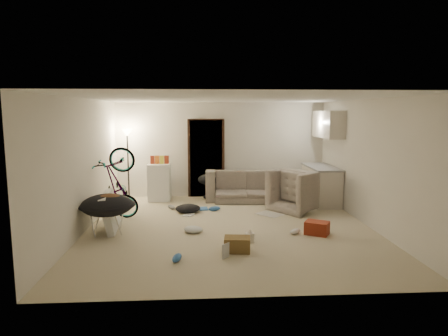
{
  "coord_description": "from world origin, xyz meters",
  "views": [
    {
      "loc": [
        -0.58,
        -7.58,
        2.25
      ],
      "look_at": [
        -0.07,
        0.6,
        1.09
      ],
      "focal_mm": 32.0,
      "sensor_mm": 36.0,
      "label": 1
    }
  ],
  "objects": [
    {
      "name": "wall_back",
      "position": [
        0.0,
        3.01,
        1.25
      ],
      "size": [
        5.5,
        0.02,
        2.5
      ],
      "primitive_type": "cube",
      "color": "silver",
      "rests_on": "floor"
    },
    {
      "name": "newspaper",
      "position": [
        0.97,
        0.95,
        0.0
      ],
      "size": [
        0.68,
        0.69,
        0.01
      ],
      "primitive_type": "cube",
      "rotation": [
        0.0,
        0.0,
        0.75
      ],
      "color": "beige",
      "rests_on": "floor"
    },
    {
      "name": "hoodie",
      "position": [
        -2.25,
        -0.25,
        0.64
      ],
      "size": [
        0.59,
        0.55,
        0.22
      ],
      "primitive_type": "ellipsoid",
      "rotation": [
        0.0,
        0.0,
        0.37
      ],
      "color": "#4E2F1B",
      "rests_on": "saucer_chair"
    },
    {
      "name": "wall_front",
      "position": [
        0.0,
        -3.01,
        1.25
      ],
      "size": [
        5.5,
        0.02,
        2.5
      ],
      "primitive_type": "cube",
      "color": "silver",
      "rests_on": "floor"
    },
    {
      "name": "floor",
      "position": [
        0.0,
        0.0,
        -0.01
      ],
      "size": [
        5.5,
        6.0,
        0.02
      ],
      "primitive_type": "cube",
      "color": "beige",
      "rests_on": "ground"
    },
    {
      "name": "snack_box_2",
      "position": [
        -1.53,
        2.55,
        1.0
      ],
      "size": [
        0.1,
        0.07,
        0.3
      ],
      "primitive_type": "cube",
      "rotation": [
        0.0,
        0.0,
        -0.02
      ],
      "color": "gold",
      "rests_on": "mini_fridge"
    },
    {
      "name": "book_white",
      "position": [
        -0.83,
        0.95,
        0.01
      ],
      "size": [
        0.29,
        0.31,
        0.02
      ],
      "primitive_type": "cube",
      "rotation": [
        0.0,
        0.0,
        -0.49
      ],
      "color": "silver",
      "rests_on": "floor"
    },
    {
      "name": "armchair",
      "position": [
        1.8,
        1.37,
        0.34
      ],
      "size": [
        1.37,
        1.4,
        0.69
      ],
      "primitive_type": "imported",
      "rotation": [
        0.0,
        0.0,
        2.19
      ],
      "color": "#39413A",
      "rests_on": "floor"
    },
    {
      "name": "snack_box_1",
      "position": [
        -1.65,
        2.55,
        1.0
      ],
      "size": [
        0.12,
        0.1,
        0.3
      ],
      "primitive_type": "cube",
      "rotation": [
        0.0,
        0.0,
        -0.31
      ],
      "color": "#C66018",
      "rests_on": "mini_fridge"
    },
    {
      "name": "sofa",
      "position": [
        0.61,
        2.45,
        0.3
      ],
      "size": [
        2.09,
        0.92,
        0.6
      ],
      "primitive_type": "imported",
      "rotation": [
        0.0,
        0.0,
        3.08
      ],
      "color": "#39413A",
      "rests_on": "floor"
    },
    {
      "name": "doorway",
      "position": [
        -0.4,
        2.97,
        1.02
      ],
      "size": [
        0.85,
        0.1,
        2.04
      ],
      "primitive_type": "cube",
      "color": "black",
      "rests_on": "floor"
    },
    {
      "name": "juicer",
      "position": [
        0.28,
        -0.92,
        0.1
      ],
      "size": [
        0.16,
        0.16,
        0.23
      ],
      "color": "silver",
      "rests_on": "floor"
    },
    {
      "name": "shoe_4",
      "position": [
        1.18,
        -0.51,
        0.05
      ],
      "size": [
        0.28,
        0.26,
        0.1
      ],
      "primitive_type": "ellipsoid",
      "rotation": [
        0.0,
        0.0,
        0.68
      ],
      "color": "white",
      "rests_on": "floor"
    },
    {
      "name": "sofa_drape",
      "position": [
        -0.34,
        2.45,
        0.54
      ],
      "size": [
        0.62,
        0.54,
        0.28
      ],
      "primitive_type": "ellipsoid",
      "rotation": [
        0.0,
        0.0,
        -0.15
      ],
      "color": "black",
      "rests_on": "sofa"
    },
    {
      "name": "book_asset",
      "position": [
        -0.24,
        -1.72,
        0.01
      ],
      "size": [
        0.29,
        0.29,
        0.02
      ],
      "primitive_type": "imported",
      "rotation": [
        0.0,
        0.0,
        0.81
      ],
      "color": "maroon",
      "rests_on": "floor"
    },
    {
      "name": "wall_right",
      "position": [
        2.76,
        0.0,
        1.25
      ],
      "size": [
        0.02,
        6.0,
        2.5
      ],
      "primitive_type": "cube",
      "color": "silver",
      "rests_on": "floor"
    },
    {
      "name": "shoe_2",
      "position": [
        -0.93,
        -1.75,
        0.05
      ],
      "size": [
        0.19,
        0.31,
        0.11
      ],
      "primitive_type": "ellipsoid",
      "rotation": [
        0.0,
        0.0,
        1.3
      ],
      "color": "#2E60A9",
      "rests_on": "floor"
    },
    {
      "name": "snack_box_0",
      "position": [
        -1.77,
        2.55,
        1.0
      ],
      "size": [
        0.11,
        0.09,
        0.3
      ],
      "primitive_type": "cube",
      "rotation": [
        0.0,
        0.0,
        0.24
      ],
      "color": "maroon",
      "rests_on": "mini_fridge"
    },
    {
      "name": "shoe_0",
      "position": [
        -0.25,
        1.33,
        0.05
      ],
      "size": [
        0.31,
        0.21,
        0.11
      ],
      "primitive_type": "ellipsoid",
      "rotation": [
        0.0,
        0.0,
        0.35
      ],
      "color": "#2E60A9",
      "rests_on": "floor"
    },
    {
      "name": "drink_case_b",
      "position": [
        1.58,
        -0.55,
        0.12
      ],
      "size": [
        0.51,
        0.47,
        0.24
      ],
      "primitive_type": "cube",
      "rotation": [
        0.0,
        0.0,
        -0.52
      ],
      "color": "maroon",
      "rests_on": "floor"
    },
    {
      "name": "ceiling",
      "position": [
        0.0,
        0.0,
        2.51
      ],
      "size": [
        5.5,
        6.0,
        0.02
      ],
      "primitive_type": "cube",
      "color": "white",
      "rests_on": "wall_back"
    },
    {
      "name": "kitchen_uppers",
      "position": [
        2.56,
        2.0,
        1.95
      ],
      "size": [
        0.38,
        1.4,
        0.65
      ],
      "primitive_type": "cube",
      "color": "beige",
      "rests_on": "wall_right"
    },
    {
      "name": "wall_left",
      "position": [
        -2.76,
        0.0,
        1.25
      ],
      "size": [
        0.02,
        6.0,
        2.5
      ],
      "primitive_type": "cube",
      "color": "silver",
      "rests_on": "floor"
    },
    {
      "name": "tv_box",
      "position": [
        -2.3,
        0.01,
        0.36
      ],
      "size": [
        0.37,
        1.1,
        0.72
      ],
      "primitive_type": "cube",
      "rotation": [
        0.0,
        -0.21,
        0.09
      ],
      "color": "silver",
      "rests_on": "floor"
    },
    {
      "name": "clothes_lump_c",
      "position": [
        -0.71,
        -0.29,
        0.06
      ],
      "size": [
        0.49,
        0.48,
        0.11
      ],
      "primitive_type": "ellipsoid",
      "rotation": [
        0.0,
        0.0,
        -0.64
      ],
      "color": "silver",
      "rests_on": "floor"
    },
    {
      "name": "snack_box_3",
      "position": [
        -1.41,
        2.55,
        1.0
      ],
      "size": [
        0.12,
        0.1,
        0.3
      ],
      "primitive_type": "cube",
      "rotation": [
        0.0,
        0.0,
        -0.29
      ],
      "color": "maroon",
      "rests_on": "mini_fridge"
    },
    {
      "name": "floor_lamp",
      "position": [
        -2.4,
        2.65,
        1.31
      ],
      "size": [
        0.28,
        0.28,
        1.81
      ],
      "color": "black",
      "rests_on": "floor"
    },
    {
      "name": "book_blue",
      "position": [
        -0.5,
        1.5,
        0.01
      ],
      "size": [
        0.24,
        0.3,
        0.03
      ],
      "primitive_type": "cube",
      "rotation": [
        0.0,
        0.0,
        0.11
      ],
      "color": "#2E60A9",
      "rests_on": "floor"
    },
    {
      "name": "clothes_lump_b",
      "position": [
        -0.26,
        2.55,
        0.07
      ],
      "size": [
        0.46,
        0.4,
        0.14
      ],
      "primitive_type": "ellipsoid",
      "rotation": [
        0.0,
        0.0,
        0.01
      ],
      "color": "black",
      "rests_on": "floor"
    },
    {
      "name": "door_trim",
      "position": [
        -0.4,
        2.94,
        1.02
      ],
      "size": [
        0.97,
        0.04,
        2.1
      ],
      "primitive_type": "cube",
      "color": "black",
      "rests_on": "floor"
    },
    {
      "name": "counter_top",
      "position": [
        2.43,
        2.0,
        0.9
      ],
      "size": [
        0.64,
        1.54,
        0.04
      ],
      "primitive_type": "cube",
      "color": "gray",
      "rests_on": "kitchen_counter"
    },
    {
      "name": "saucer_chair",
      "position": [
        -2.3,
        -0.22,
        0.44
      ],
      "size": [
        1.03,
        1.03,
        0.73
      ],
      "color": "silver",
      "rests_on": "floor"
    },
    {
      "name": "shoe_1",
      "position": [
        -1.24,
        1.56,
        0.05
      ],
      "size": [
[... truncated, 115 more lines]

